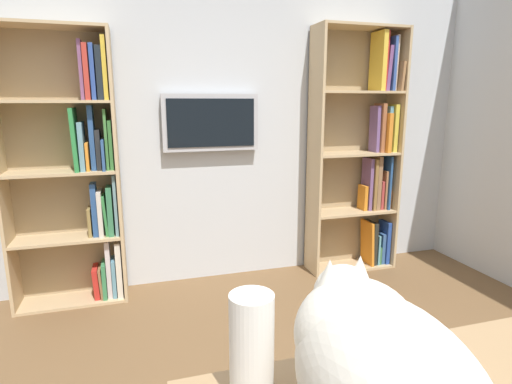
# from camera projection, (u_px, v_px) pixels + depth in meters

# --- Properties ---
(wall_back) EXTENTS (4.52, 0.06, 2.70)m
(wall_back) POSITION_uv_depth(u_px,v_px,m) (217.00, 116.00, 3.31)
(wall_back) COLOR silver
(wall_back) RESTS_ON ground
(bookshelf_left) EXTENTS (0.77, 0.28, 2.06)m
(bookshelf_left) POSITION_uv_depth(u_px,v_px,m) (364.00, 153.00, 3.58)
(bookshelf_left) COLOR tan
(bookshelf_left) RESTS_ON ground
(bookshelf_right) EXTENTS (0.77, 0.28, 1.96)m
(bookshelf_right) POSITION_uv_depth(u_px,v_px,m) (78.00, 173.00, 2.94)
(bookshelf_right) COLOR tan
(bookshelf_right) RESTS_ON ground
(wall_mounted_tv) EXTENTS (0.75, 0.07, 0.44)m
(wall_mounted_tv) POSITION_uv_depth(u_px,v_px,m) (211.00, 123.00, 3.23)
(wall_mounted_tv) COLOR #B7B7BC
(cat) EXTENTS (0.33, 0.66, 0.37)m
(cat) POSITION_uv_depth(u_px,v_px,m) (376.00, 368.00, 0.85)
(cat) COLOR silver
(cat) RESTS_ON desk
(paper_towel_roll) EXTENTS (0.11, 0.11, 0.27)m
(paper_towel_roll) POSITION_uv_depth(u_px,v_px,m) (252.00, 347.00, 1.00)
(paper_towel_roll) COLOR white
(paper_towel_roll) RESTS_ON desk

